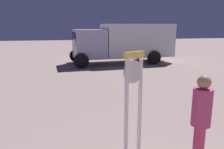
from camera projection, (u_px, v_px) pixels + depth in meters
name	position (u px, v px, depth m)	size (l,w,h in m)	color
standing_clock	(133.00, 99.00, 3.92)	(0.40, 0.25, 2.14)	white
person_near_clock	(201.00, 118.00, 3.92)	(0.33, 0.33, 1.74)	#C53664
box_truck_near	(125.00, 41.00, 15.43)	(7.10, 3.11, 2.66)	white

